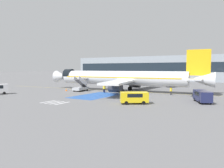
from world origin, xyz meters
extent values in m
plane|color=slate|center=(0.00, 0.00, 0.00)|extent=(600.00, 600.00, 0.00)
cube|color=gold|center=(-1.73, 0.81, 0.00)|extent=(78.57, 8.09, 0.01)
cube|color=#2856A8|center=(-1.73, -10.29, 0.00)|extent=(6.99, 13.05, 0.01)
cube|color=silver|center=(-4.13, -22.20, 0.00)|extent=(0.44, 3.60, 0.01)
cube|color=silver|center=(-2.93, -22.20, 0.00)|extent=(0.44, 3.60, 0.01)
cube|color=silver|center=(-1.73, -22.20, 0.00)|extent=(0.44, 3.60, 0.01)
cube|color=silver|center=(-0.53, -22.20, 0.00)|extent=(0.44, 3.60, 0.01)
cylinder|color=silver|center=(-1.73, 0.81, 3.55)|extent=(35.14, 7.19, 3.72)
cone|color=silver|center=(-21.15, -1.14, 3.55)|extent=(4.43, 4.03, 3.64)
cone|color=silver|center=(18.43, 2.83, 3.55)|extent=(5.91, 4.11, 3.57)
cylinder|color=black|center=(-18.37, -0.86, 4.02)|extent=(2.59, 3.96, 3.75)
cube|color=#EAB214|center=(-1.73, 0.81, 3.74)|extent=(32.37, 6.99, 0.24)
cube|color=silver|center=(2.28, -6.98, 3.00)|extent=(8.03, 16.16, 0.44)
cylinder|color=#38383D|center=(0.71, -5.82, 1.60)|extent=(3.20, 2.58, 2.30)
cube|color=silver|center=(0.65, 9.23, 3.00)|extent=(5.07, 15.71, 0.44)
cylinder|color=#38383D|center=(-0.65, 7.78, 1.60)|extent=(3.20, 2.58, 2.30)
cube|color=#EAB214|center=(17.60, 2.75, 7.45)|extent=(5.21, 0.88, 5.93)
cube|color=silver|center=(17.40, -0.82, 3.74)|extent=(3.92, 6.25, 0.24)
cube|color=silver|center=(16.69, 6.21, 3.74)|extent=(3.92, 6.25, 0.24)
cylinder|color=#38383D|center=(-13.90, -0.41, 1.80)|extent=(0.20, 0.20, 2.76)
cylinder|color=black|center=(-13.90, -0.41, 0.42)|extent=(0.86, 0.36, 0.84)
cylinder|color=#38383D|center=(0.23, -1.97, 1.77)|extent=(0.24, 0.24, 2.45)
cylinder|color=black|center=(0.23, -1.97, 0.55)|extent=(1.15, 0.71, 1.10)
cylinder|color=#38383D|center=(-0.36, 3.92, 1.77)|extent=(0.24, 0.24, 2.45)
cylinder|color=black|center=(-0.36, 3.92, 0.55)|extent=(1.15, 0.71, 1.10)
cube|color=#ADB2BA|center=(-10.84, -4.59, 0.70)|extent=(2.67, 5.00, 0.70)
cylinder|color=black|center=(-11.94, -3.01, 0.35)|extent=(0.29, 0.72, 0.70)
cylinder|color=black|center=(-10.08, -2.82, 0.35)|extent=(0.29, 0.72, 0.70)
cylinder|color=black|center=(-11.61, -6.35, 0.35)|extent=(0.29, 0.72, 0.70)
cylinder|color=black|center=(-9.75, -6.17, 0.35)|extent=(0.29, 0.72, 0.70)
cube|color=#4C4C51|center=(-10.84, -4.59, 2.14)|extent=(1.84, 4.28, 2.33)
cube|color=#4C4C51|center=(-11.07, -2.32, 3.24)|extent=(1.75, 1.26, 0.12)
cube|color=silver|center=(-11.61, -4.67, 2.62)|extent=(0.51, 4.51, 3.03)
cube|color=silver|center=(-10.08, -4.51, 2.62)|extent=(0.51, 4.51, 3.03)
cube|color=#38383D|center=(5.84, 22.52, 0.78)|extent=(3.64, 8.43, 0.60)
cube|color=silver|center=(5.27, 26.47, 1.28)|extent=(2.61, 2.13, 1.60)
cube|color=black|center=(5.15, 27.37, 1.60)|extent=(1.99, 0.32, 0.70)
cylinder|color=#B7BCC4|center=(5.89, 22.16, 2.29)|extent=(3.19, 5.91, 2.41)
cylinder|color=gold|center=(5.89, 22.16, 2.29)|extent=(2.49, 0.70, 2.46)
cylinder|color=black|center=(4.15, 25.94, 0.48)|extent=(0.41, 0.99, 0.96)
cylinder|color=black|center=(6.50, 26.28, 0.48)|extent=(0.41, 0.99, 0.96)
cylinder|color=black|center=(4.73, 21.90, 0.48)|extent=(0.41, 0.99, 0.96)
cylinder|color=black|center=(7.08, 22.24, 0.48)|extent=(0.41, 0.99, 0.96)
cylinder|color=black|center=(5.06, 19.66, 0.48)|extent=(0.41, 0.99, 0.96)
cylinder|color=black|center=(7.41, 20.00, 0.48)|extent=(0.41, 0.99, 0.96)
cube|color=yellow|center=(10.51, -16.03, 1.18)|extent=(5.05, 4.36, 1.73)
cube|color=black|center=(10.51, -16.03, 1.57)|extent=(3.32, 3.18, 0.62)
cylinder|color=black|center=(11.19, -14.42, 0.32)|extent=(0.64, 0.53, 0.64)
cylinder|color=black|center=(12.25, -15.96, 0.32)|extent=(0.64, 0.53, 0.64)
cylinder|color=black|center=(8.77, -16.09, 0.32)|extent=(0.64, 0.53, 0.64)
cylinder|color=black|center=(9.84, -17.63, 0.32)|extent=(0.64, 0.53, 0.64)
cube|color=#1E234C|center=(20.35, -8.22, 1.22)|extent=(4.10, 5.84, 1.80)
cube|color=black|center=(20.35, -8.22, 1.62)|extent=(3.09, 3.60, 0.65)
cylinder|color=black|center=(21.89, -9.40, 0.32)|extent=(0.45, 0.66, 0.64)
cylinder|color=black|center=(20.24, -10.16, 0.32)|extent=(0.45, 0.66, 0.64)
cylinder|color=black|center=(20.45, -6.29, 0.32)|extent=(0.45, 0.66, 0.64)
cylinder|color=black|center=(18.81, -7.05, 0.32)|extent=(0.45, 0.66, 0.64)
cylinder|color=black|center=(-23.09, -19.02, 0.32)|extent=(0.45, 0.66, 0.64)
cylinder|color=black|center=(-21.34, -19.84, 0.32)|extent=(0.45, 0.66, 0.64)
cylinder|color=#191E38|center=(-4.13, -3.66, 0.41)|extent=(0.14, 0.14, 0.83)
cylinder|color=#191E38|center=(-3.97, -3.70, 0.41)|extent=(0.14, 0.14, 0.83)
cube|color=yellow|center=(-4.05, -3.68, 1.16)|extent=(0.46, 0.31, 0.66)
cube|color=silver|center=(-4.05, -3.68, 1.16)|extent=(0.47, 0.33, 0.06)
sphere|color=beige|center=(-4.05, -3.68, 1.60)|extent=(0.22, 0.22, 0.22)
cylinder|color=#2D2D33|center=(12.50, -0.66, 0.45)|extent=(0.14, 0.14, 0.89)
cylinder|color=#2D2D33|center=(12.34, -0.61, 0.45)|extent=(0.14, 0.14, 0.89)
cube|color=yellow|center=(12.42, -0.64, 1.25)|extent=(0.46, 0.33, 0.71)
cube|color=silver|center=(12.42, -0.64, 1.25)|extent=(0.48, 0.34, 0.06)
sphere|color=brown|center=(12.42, -0.64, 1.72)|extent=(0.24, 0.24, 0.24)
cylinder|color=#191E38|center=(-3.35, -4.37, 0.45)|extent=(0.14, 0.14, 0.89)
cylinder|color=#191E38|center=(-3.33, -4.21, 0.45)|extent=(0.14, 0.14, 0.89)
cube|color=yellow|center=(-3.34, -4.29, 1.24)|extent=(0.27, 0.45, 0.70)
cube|color=silver|center=(-3.34, -4.29, 1.24)|extent=(0.28, 0.46, 0.06)
sphere|color=tan|center=(-3.34, -4.29, 1.72)|extent=(0.24, 0.24, 0.24)
cone|color=orange|center=(-14.52, -6.25, 0.32)|extent=(0.57, 0.57, 0.64)
cylinder|color=white|center=(-14.52, -6.25, 0.35)|extent=(0.31, 0.31, 0.08)
cone|color=orange|center=(6.55, -7.28, 0.28)|extent=(0.50, 0.50, 0.55)
cylinder|color=white|center=(6.55, -7.28, 0.30)|extent=(0.27, 0.27, 0.07)
cube|color=#89939E|center=(-15.77, 58.72, 6.04)|extent=(85.16, 12.00, 12.08)
cube|color=#19232D|center=(-15.77, 52.67, 6.64)|extent=(81.76, 0.10, 4.23)
camera|label=1|loc=(26.83, -50.00, 6.23)|focal=35.00mm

